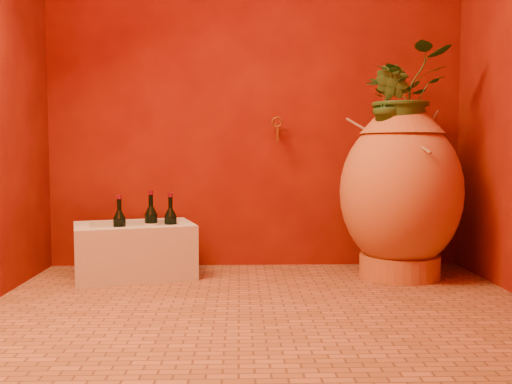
{
  "coord_description": "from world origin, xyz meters",
  "views": [
    {
      "loc": [
        -0.1,
        -2.48,
        0.7
      ],
      "look_at": [
        -0.02,
        0.35,
        0.5
      ],
      "focal_mm": 40.0,
      "sensor_mm": 36.0,
      "label": 1
    }
  ],
  "objects_px": {
    "amphora": "(401,192)",
    "wine_bottle_b": "(120,229)",
    "wine_bottle_a": "(171,227)",
    "wall_tap": "(277,128)",
    "stone_basin": "(134,251)",
    "wine_bottle_c": "(151,226)"
  },
  "relations": [
    {
      "from": "stone_basin",
      "to": "wall_tap",
      "type": "bearing_deg",
      "value": 15.7
    },
    {
      "from": "wine_bottle_a",
      "to": "wine_bottle_c",
      "type": "relative_size",
      "value": 0.95
    },
    {
      "from": "wine_bottle_c",
      "to": "wall_tap",
      "type": "distance_m",
      "value": 0.93
    },
    {
      "from": "wall_tap",
      "to": "amphora",
      "type": "bearing_deg",
      "value": -23.21
    },
    {
      "from": "amphora",
      "to": "wine_bottle_c",
      "type": "xyz_separation_m",
      "value": [
        -1.4,
        0.13,
        -0.2
      ]
    },
    {
      "from": "stone_basin",
      "to": "amphora",
      "type": "bearing_deg",
      "value": -2.23
    },
    {
      "from": "wall_tap",
      "to": "stone_basin",
      "type": "bearing_deg",
      "value": -164.3
    },
    {
      "from": "wine_bottle_a",
      "to": "wall_tap",
      "type": "distance_m",
      "value": 0.86
    },
    {
      "from": "wine_bottle_a",
      "to": "amphora",
      "type": "bearing_deg",
      "value": -5.39
    },
    {
      "from": "amphora",
      "to": "wall_tap",
      "type": "xyz_separation_m",
      "value": [
        -0.67,
        0.29,
        0.36
      ]
    },
    {
      "from": "wine_bottle_c",
      "to": "wall_tap",
      "type": "relative_size",
      "value": 2.09
    },
    {
      "from": "stone_basin",
      "to": "wine_bottle_c",
      "type": "xyz_separation_m",
      "value": [
        0.08,
        0.08,
        0.13
      ]
    },
    {
      "from": "wine_bottle_a",
      "to": "wine_bottle_c",
      "type": "distance_m",
      "value": 0.11
    },
    {
      "from": "wine_bottle_a",
      "to": "wall_tap",
      "type": "bearing_deg",
      "value": 14.98
    },
    {
      "from": "amphora",
      "to": "wine_bottle_a",
      "type": "xyz_separation_m",
      "value": [
        -1.29,
        0.12,
        -0.21
      ]
    },
    {
      "from": "wine_bottle_b",
      "to": "amphora",
      "type": "bearing_deg",
      "value": -1.13
    },
    {
      "from": "wine_bottle_a",
      "to": "wine_bottle_b",
      "type": "bearing_deg",
      "value": -161.5
    },
    {
      "from": "amphora",
      "to": "wine_bottle_b",
      "type": "distance_m",
      "value": 1.57
    },
    {
      "from": "amphora",
      "to": "stone_basin",
      "type": "distance_m",
      "value": 1.52
    },
    {
      "from": "wine_bottle_a",
      "to": "wall_tap",
      "type": "xyz_separation_m",
      "value": [
        0.62,
        0.17,
        0.57
      ]
    },
    {
      "from": "wine_bottle_b",
      "to": "wall_tap",
      "type": "height_order",
      "value": "wall_tap"
    },
    {
      "from": "wine_bottle_b",
      "to": "wall_tap",
      "type": "distance_m",
      "value": 1.09
    }
  ]
}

